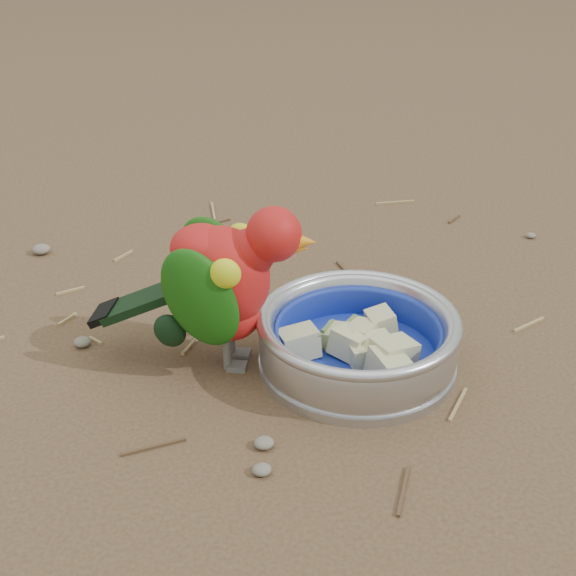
{
  "coord_description": "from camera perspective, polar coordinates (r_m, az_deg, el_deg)",
  "views": [
    {
      "loc": [
        -0.15,
        -0.66,
        0.48
      ],
      "look_at": [
        -0.04,
        0.04,
        0.08
      ],
      "focal_mm": 50.0,
      "sensor_mm": 36.0,
      "label": 1
    }
  ],
  "objects": [
    {
      "name": "ground_debris",
      "position": [
        0.86,
        3.54,
        -4.44
      ],
      "size": [
        0.9,
        0.8,
        0.01
      ],
      "primitive_type": null,
      "color": "#99804E",
      "rests_on": "ground"
    },
    {
      "name": "fruit_wedges",
      "position": [
        0.83,
        4.99,
        -3.8
      ],
      "size": [
        0.12,
        0.12,
        0.03
      ],
      "primitive_type": null,
      "color": "#C0BC87",
      "rests_on": "food_bowl"
    },
    {
      "name": "bowl_wall",
      "position": [
        0.82,
        5.01,
        -3.39
      ],
      "size": [
        0.2,
        0.2,
        0.04
      ],
      "primitive_type": null,
      "color": "#B2B2BA",
      "rests_on": "food_bowl"
    },
    {
      "name": "ground",
      "position": [
        0.83,
        3.16,
        -6.11
      ],
      "size": [
        60.0,
        60.0,
        0.0
      ],
      "primitive_type": "plane",
      "color": "brown"
    },
    {
      "name": "food_bowl",
      "position": [
        0.84,
        4.92,
        -5.12
      ],
      "size": [
        0.2,
        0.2,
        0.02
      ],
      "primitive_type": "cylinder",
      "color": "#B2B2BA",
      "rests_on": "ground"
    },
    {
      "name": "lory_parrot",
      "position": [
        0.8,
        -4.66,
        -0.19
      ],
      "size": [
        0.23,
        0.15,
        0.17
      ],
      "primitive_type": null,
      "rotation": [
        0.0,
        0.0,
        -1.85
      ],
      "color": "#AE1614",
      "rests_on": "ground"
    }
  ]
}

